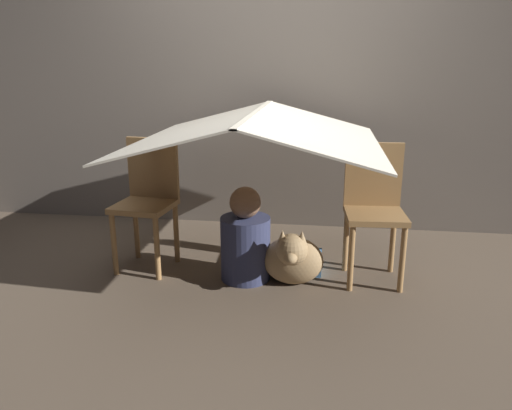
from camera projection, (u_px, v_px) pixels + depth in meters
name	position (u px, v px, depth m)	size (l,w,h in m)	color
ground_plane	(251.00, 288.00, 3.11)	(8.80, 8.80, 0.00)	brown
wall_back	(274.00, 75.00, 3.99)	(7.00, 0.05, 2.50)	#6B6056
chair_left	(148.00, 197.00, 3.34)	(0.40, 0.40, 0.87)	olive
chair_right	(374.00, 206.00, 3.14)	(0.39, 0.39, 0.87)	olive
sheet_canopy	(256.00, 128.00, 3.04)	(1.50, 1.55, 0.21)	silver
person_front	(245.00, 241.00, 3.18)	(0.32, 0.32, 0.61)	#2D3351
dog	(293.00, 258.00, 3.09)	(0.38, 0.39, 0.41)	#9E7F56
floor_cushion	(295.00, 261.00, 3.40)	(0.35, 0.28, 0.10)	#4C7FB2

